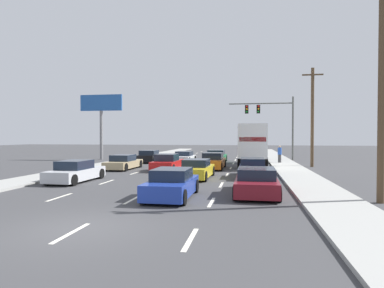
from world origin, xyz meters
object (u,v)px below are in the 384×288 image
at_px(car_black, 150,157).
at_px(car_silver, 76,172).
at_px(car_green, 216,157).
at_px(car_white, 184,157).
at_px(car_orange, 213,162).
at_px(roadside_billboard, 101,112).
at_px(traffic_signal_mast, 266,114).
at_px(car_yellow, 197,170).
at_px(box_truck, 253,143).
at_px(car_red, 167,163).
at_px(car_navy, 252,168).
at_px(utility_pole_mid, 312,116).
at_px(pedestrian_near_corner, 280,154).
at_px(utility_pole_near, 382,81).
at_px(car_blue, 172,184).
at_px(car_maroon, 256,182).
at_px(car_tan, 124,163).

relative_size(car_black, car_silver, 0.91).
bearing_deg(car_green, car_white, -164.10).
height_order(car_orange, roadside_billboard, roadside_billboard).
bearing_deg(car_green, traffic_signal_mast, 37.17).
distance_m(car_yellow, box_truck, 10.27).
distance_m(car_red, car_navy, 7.42).
distance_m(car_white, utility_pole_mid, 13.19).
xyz_separation_m(roadside_billboard, pedestrian_near_corner, (20.07, -2.85, -4.62)).
bearing_deg(utility_pole_mid, utility_pole_near, -90.95).
bearing_deg(car_yellow, car_red, 124.14).
height_order(box_truck, utility_pole_mid, utility_pole_mid).
relative_size(car_white, utility_pole_near, 0.42).
bearing_deg(traffic_signal_mast, car_green, -142.83).
bearing_deg(car_red, pedestrian_near_corner, 40.70).
bearing_deg(box_truck, traffic_signal_mast, 78.97).
height_order(car_silver, roadside_billboard, roadside_billboard).
bearing_deg(utility_pole_near, car_black, 129.31).
bearing_deg(box_truck, car_black, 165.45).
bearing_deg(car_blue, car_silver, 148.76).
bearing_deg(car_white, car_navy, -59.30).
bearing_deg(utility_pole_mid, car_maroon, -108.90).
bearing_deg(car_yellow, roadside_billboard, 131.63).
bearing_deg(car_white, roadside_billboard, 165.60).
height_order(car_silver, car_blue, car_blue).
bearing_deg(car_tan, car_white, 65.45).
relative_size(car_black, car_maroon, 0.87).
distance_m(car_orange, utility_pole_near, 16.22).
height_order(car_orange, car_yellow, car_orange).
distance_m(car_white, pedestrian_near_corner, 9.67).
bearing_deg(pedestrian_near_corner, car_tan, -149.86).
height_order(car_red, car_yellow, car_red).
xyz_separation_m(car_blue, car_maroon, (3.69, 1.48, -0.02)).
distance_m(car_white, car_green, 3.39).
xyz_separation_m(car_blue, utility_pole_mid, (8.90, 16.68, 3.93)).
bearing_deg(car_yellow, car_green, 90.15).
bearing_deg(car_blue, box_truck, 77.29).
bearing_deg(roadside_billboard, car_navy, -39.50).
relative_size(car_tan, car_navy, 1.00).
height_order(car_navy, utility_pole_near, utility_pole_near).
bearing_deg(roadside_billboard, traffic_signal_mast, 6.95).
xyz_separation_m(car_green, traffic_signal_mast, (5.37, 4.07, 4.64)).
bearing_deg(car_maroon, car_green, 100.98).
xyz_separation_m(car_red, car_maroon, (6.74, -10.03, -0.02)).
relative_size(car_orange, car_maroon, 1.00).
xyz_separation_m(car_black, car_navy, (10.45, -11.03, -0.00)).
relative_size(car_tan, traffic_signal_mast, 0.62).
bearing_deg(car_black, car_yellow, -60.64).
distance_m(car_red, car_orange, 3.99).
relative_size(car_green, roadside_billboard, 0.58).
bearing_deg(car_maroon, car_navy, 90.92).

